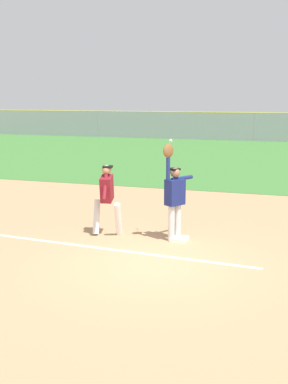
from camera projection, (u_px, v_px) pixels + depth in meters
name	position (u px, v px, depth m)	size (l,w,h in m)	color
ground_plane	(151.00, 263.00, 9.52)	(81.35, 81.35, 0.00)	tan
outfield_grass	(240.00, 157.00, 25.77)	(49.80, 19.60, 0.01)	#3D7533
chalk_foul_line	(9.00, 236.00, 11.33)	(12.00, 0.10, 0.01)	white
first_base	(179.00, 239.00, 11.01)	(0.38, 0.38, 0.08)	white
fielder	(174.00, 193.00, 10.82)	(0.59, 0.80, 2.28)	silver
runner	(107.00, 195.00, 11.26)	(0.81, 0.84, 1.72)	white
baseball	(171.00, 141.00, 10.73)	(0.07, 0.07, 0.07)	white
outfield_fence	(254.00, 127.00, 34.73)	(49.88, 0.08, 2.12)	#93999E
parked_car_red	(193.00, 128.00, 39.70)	(4.52, 2.36, 1.25)	#B21E1E
parked_car_silver	(246.00, 129.00, 37.95)	(4.57, 2.46, 1.25)	#B7B7BC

